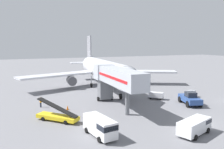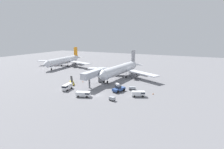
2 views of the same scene
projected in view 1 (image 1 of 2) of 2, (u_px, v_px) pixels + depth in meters
name	position (u px, v px, depth m)	size (l,w,h in m)	color
ground_plane	(196.00, 122.00, 32.58)	(300.00, 300.00, 0.00)	slate
airplane_at_gate	(103.00, 70.00, 58.02)	(41.37, 39.96, 13.36)	silver
jet_bridge	(115.00, 78.00, 39.77)	(3.69, 16.25, 7.00)	#B2B7C1
pushback_tug	(190.00, 99.00, 41.78)	(3.97, 5.98, 2.39)	#2D4C8E
belt_loader_truck	(58.00, 116.00, 32.99)	(5.62, 5.87, 3.12)	yellow
service_van_near_right	(100.00, 126.00, 27.46)	(2.70, 5.60, 2.28)	white
service_van_near_left	(195.00, 125.00, 28.22)	(5.50, 3.61, 1.85)	white
baggage_cart_mid_center	(156.00, 95.00, 45.89)	(2.85, 2.87, 1.39)	#38383D
baggage_cart_far_center	(190.00, 94.00, 47.46)	(3.01, 2.24, 1.35)	#38383D
ground_crew_worker_foreground	(41.00, 102.00, 40.09)	(0.44, 0.44, 1.79)	#1E2333
safety_cone_alpha	(67.00, 108.00, 38.57)	(0.46, 0.46, 0.71)	black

